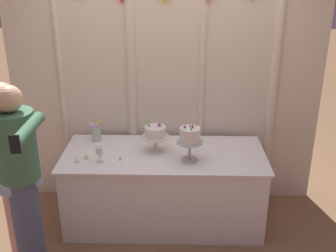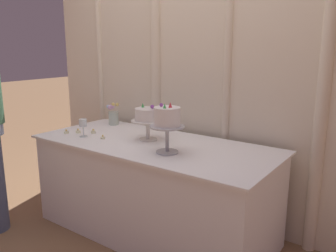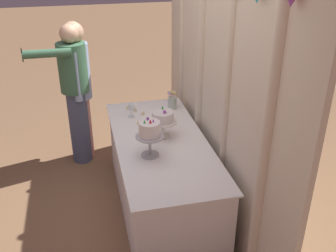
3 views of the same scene
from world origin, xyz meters
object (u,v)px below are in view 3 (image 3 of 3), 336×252
(flower_vase, at_px, (172,101))
(tealight_far_right, at_px, (138,123))
(tealight_near_left, at_px, (135,110))
(cake_table, at_px, (161,174))
(wine_glass, at_px, (131,107))
(cake_display_nearleft, at_px, (163,118))
(guest_man_pink_jacket, at_px, (78,86))
(cake_display_nearright, at_px, (150,132))
(guest_girl_blue_dress, at_px, (75,90))
(tealight_near_right, at_px, (143,114))
(tealight_far_left, at_px, (128,108))

(flower_vase, height_order, tealight_far_right, flower_vase)
(flower_vase, distance_m, tealight_near_left, 0.41)
(flower_vase, distance_m, tealight_far_right, 0.51)
(cake_table, xyz_separation_m, wine_glass, (-0.57, -0.19, 0.47))
(cake_display_nearleft, bearing_deg, guest_man_pink_jacket, -145.60)
(cake_display_nearright, bearing_deg, cake_display_nearleft, 150.03)
(cake_display_nearleft, distance_m, cake_display_nearright, 0.37)
(guest_girl_blue_dress, bearing_deg, flower_vase, 69.01)
(cake_table, relative_size, guest_man_pink_jacket, 1.17)
(cake_display_nearright, distance_m, guest_man_pink_jacket, 1.48)
(tealight_near_right, bearing_deg, tealight_near_left, -150.90)
(cake_display_nearleft, relative_size, wine_glass, 1.96)
(cake_display_nearright, height_order, tealight_far_right, cake_display_nearright)
(wine_glass, xyz_separation_m, tealight_far_left, (-0.20, -0.01, -0.10))
(tealight_far_left, bearing_deg, flower_vase, 79.76)
(guest_man_pink_jacket, bearing_deg, wine_glass, 40.95)
(flower_vase, bearing_deg, guest_girl_blue_dress, -110.99)
(wine_glass, height_order, flower_vase, flower_vase)
(tealight_far_left, bearing_deg, guest_girl_blue_dress, -119.31)
(cake_display_nearleft, relative_size, guest_man_pink_jacket, 0.18)
(tealight_near_left, distance_m, tealight_near_right, 0.13)
(cake_display_nearright, bearing_deg, wine_glass, -176.76)
(tealight_near_left, bearing_deg, cake_display_nearright, -0.91)
(cake_display_nearright, relative_size, tealight_far_right, 9.61)
(tealight_near_left, xyz_separation_m, tealight_near_right, (0.11, 0.06, 0.00))
(cake_table, xyz_separation_m, flower_vase, (-0.68, 0.27, 0.46))
(flower_vase, xyz_separation_m, tealight_far_right, (0.29, -0.42, -0.08))
(cake_table, height_order, guest_girl_blue_dress, guest_girl_blue_dress)
(cake_table, relative_size, flower_vase, 9.00)
(cake_table, bearing_deg, wine_glass, -161.52)
(guest_girl_blue_dress, height_order, guest_man_pink_jacket, guest_man_pink_jacket)
(tealight_near_left, bearing_deg, wine_glass, -23.82)
(cake_display_nearright, distance_m, tealight_near_left, 0.96)
(tealight_near_right, xyz_separation_m, tealight_far_right, (0.19, -0.08, -0.00))
(wine_glass, distance_m, tealight_near_right, 0.16)
(cake_display_nearleft, bearing_deg, flower_vase, 158.76)
(guest_girl_blue_dress, bearing_deg, wine_glass, 47.37)
(cake_display_nearleft, xyz_separation_m, guest_man_pink_jacket, (-1.06, -0.73, -0.01))
(wine_glass, distance_m, tealight_near_left, 0.18)
(tealight_near_right, height_order, guest_man_pink_jacket, guest_man_pink_jacket)
(tealight_far_right, relative_size, guest_man_pink_jacket, 0.02)
(guest_girl_blue_dress, bearing_deg, cake_table, 34.54)
(tealight_near_left, bearing_deg, tealight_far_left, -133.18)
(tealight_far_left, height_order, guest_girl_blue_dress, guest_girl_blue_dress)
(tealight_far_left, relative_size, guest_man_pink_jacket, 0.02)
(cake_display_nearleft, xyz_separation_m, tealight_far_right, (-0.31, -0.18, -0.17))
(cake_display_nearright, relative_size, tealight_near_left, 8.32)
(cake_table, bearing_deg, tealight_far_left, -165.47)
(cake_display_nearleft, xyz_separation_m, tealight_far_left, (-0.69, -0.24, -0.17))
(cake_display_nearright, xyz_separation_m, tealight_near_left, (-0.94, 0.01, -0.22))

